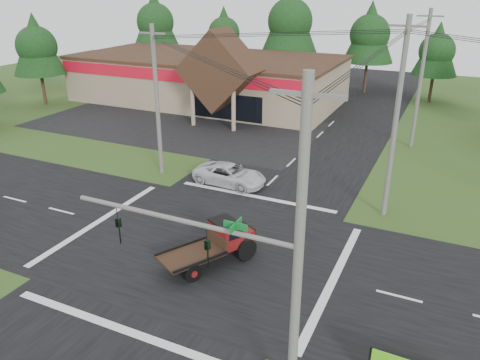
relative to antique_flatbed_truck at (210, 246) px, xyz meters
The scene contains 18 objects.
ground 1.92m from the antique_flatbed_truck, 130.66° to the left, with size 120.00×120.00×0.00m, color #2A4B1A.
road_ns 1.92m from the antique_flatbed_truck, 130.66° to the left, with size 12.00×120.00×0.02m, color black.
road_ew 1.91m from the antique_flatbed_truck, 130.66° to the left, with size 120.00×12.00×0.02m, color black.
parking_apron 25.23m from the antique_flatbed_truck, 126.66° to the left, with size 28.00×14.00×0.02m, color black.
cvs_building 35.10m from the antique_flatbed_truck, 118.55° to the left, with size 30.40×18.20×9.19m.
traffic_signal_mast 8.58m from the antique_flatbed_truck, 52.78° to the right, with size 8.12×0.24×7.00m.
utility_pole_nr 10.10m from the antique_flatbed_truck, 44.22° to the right, with size 2.00×0.30×11.00m.
utility_pole_nw 13.64m from the antique_flatbed_truck, 134.46° to the left, with size 2.00×0.30×10.50m.
utility_pole_ne 12.53m from the antique_flatbed_truck, 53.01° to the left, with size 2.00×0.30×11.50m.
utility_pole_n 24.69m from the antique_flatbed_truck, 73.35° to the left, with size 2.00×0.30×11.20m.
tree_row_a 52.09m from the antique_flatbed_truck, 126.99° to the left, with size 6.72×6.72×12.12m.
tree_row_b 48.41m from the antique_flatbed_truck, 115.97° to the left, with size 5.60×5.60×10.10m.
tree_row_c 44.32m from the antique_flatbed_truck, 104.67° to the left, with size 7.28×7.28×13.13m.
tree_row_d 43.70m from the antique_flatbed_truck, 91.39° to the left, with size 6.16×6.16×11.11m.
tree_row_e 42.10m from the antique_flatbed_truck, 80.43° to the left, with size 5.04×5.04×9.09m.
tree_side_w 39.69m from the antique_flatbed_truck, 147.29° to the left, with size 5.60×5.60×10.10m.
antique_flatbed_truck is the anchor object (origin of this frame).
white_pickup 10.06m from the antique_flatbed_truck, 110.57° to the left, with size 2.36×5.11×1.42m, color silver.
Camera 1 is at (10.85, -18.62, 12.95)m, focal length 35.00 mm.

